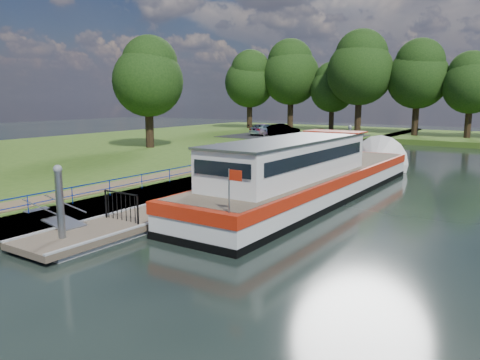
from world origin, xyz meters
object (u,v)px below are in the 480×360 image
Objects in this scene: barge at (316,176)px; car_c at (264,129)px; car_a at (318,134)px; car_b at (282,130)px; pontoon at (264,184)px.

barge is 30.48m from car_c.
car_a is 0.83× the size of car_b.
car_b is (-12.12, 24.29, 1.32)m from pontoon.
car_b is 0.90× the size of car_c.
barge is (3.60, -0.61, 0.90)m from pontoon.
car_a is 0.75× the size of car_c.
pontoon is at bearing -69.20° from car_a.
pontoon is 28.02m from car_c.
barge is at bearing 128.76° from car_c.
barge is at bearing -157.85° from car_b.
car_a reaches higher than pontoon.
barge reaches higher than car_a.
car_c reaches higher than car_a.
car_b reaches higher than pontoon.
car_c is at bearing 126.10° from barge.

